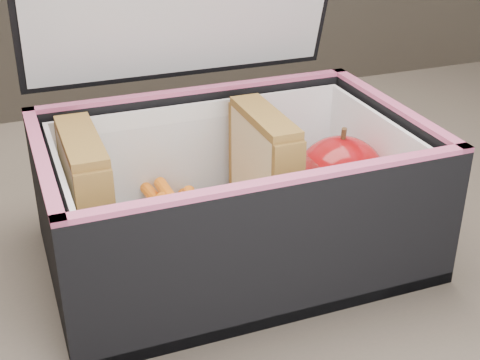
% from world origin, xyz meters
% --- Properties ---
extents(lunch_bag, '(0.30, 0.25, 0.30)m').
position_xyz_m(lunch_bag, '(0.04, 0.03, 0.82)').
color(lunch_bag, black).
rests_on(lunch_bag, kitchen_table).
extents(plastic_tub, '(0.19, 0.14, 0.08)m').
position_xyz_m(plastic_tub, '(-0.00, 0.03, 0.80)').
color(plastic_tub, white).
rests_on(plastic_tub, lunch_bag).
extents(sandwich_left, '(0.03, 0.10, 0.11)m').
position_xyz_m(sandwich_left, '(-0.07, 0.03, 0.82)').
color(sandwich_left, beige).
rests_on(sandwich_left, plastic_tub).
extents(sandwich_right, '(0.03, 0.09, 0.10)m').
position_xyz_m(sandwich_right, '(0.07, 0.03, 0.82)').
color(sandwich_right, beige).
rests_on(sandwich_right, plastic_tub).
extents(carrot_sticks, '(0.05, 0.15, 0.03)m').
position_xyz_m(carrot_sticks, '(-0.00, 0.03, 0.78)').
color(carrot_sticks, orange).
rests_on(carrot_sticks, plastic_tub).
extents(paper_napkin, '(0.08, 0.08, 0.01)m').
position_xyz_m(paper_napkin, '(0.13, 0.03, 0.77)').
color(paper_napkin, white).
rests_on(paper_napkin, lunch_bag).
extents(red_apple, '(0.10, 0.10, 0.08)m').
position_xyz_m(red_apple, '(0.14, 0.02, 0.81)').
color(red_apple, '#840805').
rests_on(red_apple, paper_napkin).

